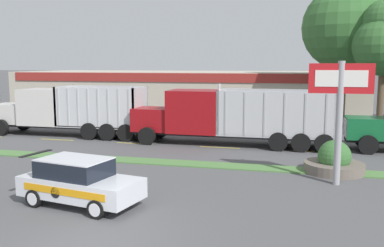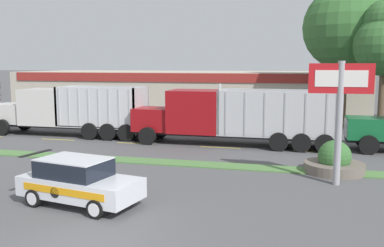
{
  "view_description": "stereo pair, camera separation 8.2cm",
  "coord_description": "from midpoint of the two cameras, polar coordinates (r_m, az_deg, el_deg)",
  "views": [
    {
      "loc": [
        5.44,
        -10.08,
        4.88
      ],
      "look_at": [
        0.71,
        8.71,
        2.19
      ],
      "focal_mm": 40.0,
      "sensor_mm": 36.0,
      "label": 1
    },
    {
      "loc": [
        5.52,
        -10.06,
        4.88
      ],
      "look_at": [
        0.71,
        8.71,
        2.19
      ],
      "focal_mm": 40.0,
      "sensor_mm": 36.0,
      "label": 2
    }
  ],
  "objects": [
    {
      "name": "store_sign_post",
      "position": [
        18.05,
        19.01,
        3.16
      ],
      "size": [
        2.49,
        0.28,
        5.02
      ],
      "color": "#9E9EA3",
      "rests_on": "ground_plane"
    },
    {
      "name": "centre_line_2",
      "position": [
        29.3,
        -17.6,
        -2.06
      ],
      "size": [
        2.4,
        0.14,
        0.01
      ],
      "primitive_type": "cube",
      "color": "yellow",
      "rests_on": "ground_plane"
    },
    {
      "name": "grass_verge",
      "position": [
        21.2,
        -1.24,
        -5.33
      ],
      "size": [
        120.0,
        1.21,
        0.06
      ],
      "primitive_type": "cube",
      "color": "#517F42",
      "rests_on": "ground_plane"
    },
    {
      "name": "stone_planter",
      "position": [
        20.5,
        18.32,
        -4.89
      ],
      "size": [
        2.69,
        2.69,
        1.49
      ],
      "color": "#6B6056",
      "rests_on": "ground_plane"
    },
    {
      "name": "rally_car",
      "position": [
        15.54,
        -14.96,
        -7.45
      ],
      "size": [
        4.53,
        2.61,
        1.67
      ],
      "color": "silver",
      "rests_on": "ground_plane"
    },
    {
      "name": "centre_line_4",
      "position": [
        25.39,
        3.66,
        -3.2
      ],
      "size": [
        2.4,
        0.14,
        0.01
      ],
      "primitive_type": "cube",
      "color": "yellow",
      "rests_on": "ground_plane"
    },
    {
      "name": "store_building_backdrop",
      "position": [
        44.66,
        -0.48,
        4.29
      ],
      "size": [
        34.15,
        12.1,
        4.14
      ],
      "color": "#BCB29E",
      "rests_on": "ground_plane"
    },
    {
      "name": "dump_truck_mid",
      "position": [
        26.25,
        2.58,
        0.88
      ],
      "size": [
        12.23,
        2.81,
        3.76
      ],
      "color": "black",
      "rests_on": "ground_plane"
    },
    {
      "name": "centre_line_5",
      "position": [
        25.0,
        15.95,
        -3.66
      ],
      "size": [
        2.4,
        0.14,
        0.01
      ],
      "primitive_type": "cube",
      "color": "yellow",
      "rests_on": "ground_plane"
    },
    {
      "name": "centre_line_3",
      "position": [
        26.88,
        -7.75,
        -2.63
      ],
      "size": [
        2.4,
        0.14,
        0.01
      ],
      "primitive_type": "cube",
      "color": "yellow",
      "rests_on": "ground_plane"
    },
    {
      "name": "dump_truck_lead",
      "position": [
        31.17,
        -17.82,
        1.55
      ],
      "size": [
        11.18,
        2.82,
        3.41
      ],
      "color": "black",
      "rests_on": "ground_plane"
    },
    {
      "name": "tree_behind_right",
      "position": [
        32.51,
        24.15,
        10.15
      ],
      "size": [
        4.18,
        4.18,
        9.29
      ],
      "color": "brown",
      "rests_on": "ground_plane"
    },
    {
      "name": "ground_plane",
      "position": [
        12.46,
        -13.74,
        -15.4
      ],
      "size": [
        600.0,
        600.0,
        0.0
      ],
      "primitive_type": "plane",
      "color": "#515154"
    },
    {
      "name": "tree_behind_left",
      "position": [
        35.49,
        19.73,
        13.01
      ],
      "size": [
        6.5,
        6.5,
        12.56
      ],
      "color": "brown",
      "rests_on": "ground_plane"
    }
  ]
}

